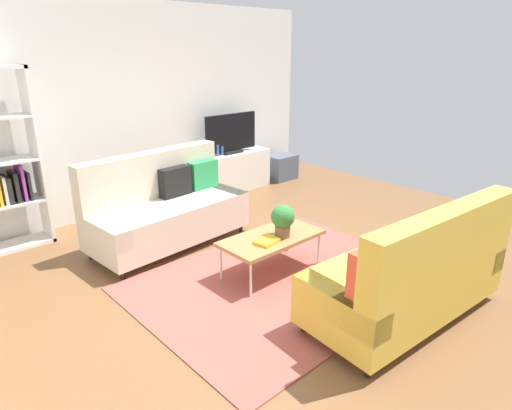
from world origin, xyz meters
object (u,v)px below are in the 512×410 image
couch_beige (166,208)px  bottle_1 (217,150)px  bottle_2 (222,151)px  coffee_table (272,239)px  tv_console (231,172)px  table_book_0 (267,241)px  potted_plant (283,219)px  vase_0 (200,153)px  couch_green (411,274)px  tv (231,134)px  storage_trunk (281,167)px  bottle_0 (212,151)px

couch_beige → bottle_1: size_ratio=10.75×
bottle_2 → bottle_1: bearing=180.0°
coffee_table → tv_console: 2.97m
table_book_0 → potted_plant: bearing=1.5°
table_book_0 → bottle_2: 2.99m
coffee_table → bottle_1: (1.24, 2.50, 0.34)m
bottle_1 → tv_console: bearing=7.6°
potted_plant → vase_0: (0.88, 2.67, 0.10)m
table_book_0 → bottle_1: size_ratio=1.32×
couch_green → bottle_1: bearing=81.0°
tv_console → potted_plant: bearing=-119.1°
tv_console → bottle_2: size_ratio=9.48×
tv → storage_trunk: bearing=-4.2°
couch_beige → storage_trunk: 3.20m
couch_beige → storage_trunk: (3.03, 1.02, -0.23)m
couch_green → tv_console: size_ratio=1.40×
coffee_table → potted_plant: potted_plant is taller
couch_green → coffee_table: bearing=105.9°
bottle_1 → bottle_2: 0.10m
couch_beige → coffee_table: 1.48m
table_book_0 → storage_trunk: bearing=42.1°
couch_green → coffee_table: couch_green is taller
tv → vase_0: bearing=173.1°
potted_plant → table_book_0: 0.29m
bottle_0 → table_book_0: bearing=-116.4°
table_book_0 → bottle_1: bottle_1 is taller
couch_green → tv: tv is taller
coffee_table → bottle_2: 2.85m
bottle_2 → couch_beige: bearing=-148.0°
storage_trunk → bottle_1: 1.49m
tv_console → vase_0: (-0.58, 0.05, 0.39)m
coffee_table → bottle_0: (1.13, 2.50, 0.34)m
couch_green → tv: size_ratio=1.96×
bottle_2 → potted_plant: bearing=-115.9°
couch_beige → tv_console: 2.23m
couch_beige → bottle_2: 2.05m
couch_beige → storage_trunk: size_ratio=3.76×
table_book_0 → vase_0: size_ratio=1.71×
coffee_table → tv: tv is taller
tv_console → bottle_2: bearing=-169.1°
couch_green → bottle_2: couch_green is taller
couch_green → storage_trunk: size_ratio=3.77×
storage_trunk → bottle_1: bearing=177.5°
tv → bottle_2: bearing=-174.5°
bottle_0 → couch_beige: bearing=-144.6°
table_book_0 → bottle_1: (1.39, 2.58, 0.29)m
storage_trunk → bottle_2: size_ratio=3.52×
potted_plant → table_book_0: potted_plant is taller
table_book_0 → coffee_table: bearing=28.6°
coffee_table → vase_0: size_ratio=7.84×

